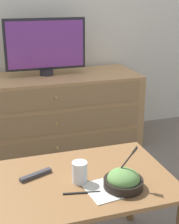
% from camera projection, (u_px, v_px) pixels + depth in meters
% --- Properties ---
extents(ground_plane, '(12.00, 12.00, 0.00)m').
position_uv_depth(ground_plane, '(37.00, 134.00, 3.33)').
color(ground_plane, '#70665B').
extents(dresser, '(1.54, 0.58, 0.64)m').
position_uv_depth(dresser, '(49.00, 112.00, 2.96)').
color(dresser, tan).
rests_on(dresser, ground_plane).
extents(tv, '(0.67, 0.11, 0.47)m').
position_uv_depth(tv, '(45.00, 45.00, 2.81)').
color(tv, '#232328').
rests_on(tv, dresser).
extents(coffee_table, '(0.91, 0.59, 0.49)m').
position_uv_depth(coffee_table, '(74.00, 193.00, 1.60)').
color(coffee_table, olive).
rests_on(coffee_table, ground_plane).
extents(takeout_bowl, '(0.18, 0.18, 0.19)m').
position_uv_depth(takeout_bowl, '(123.00, 181.00, 1.50)').
color(takeout_bowl, black).
rests_on(takeout_bowl, coffee_table).
extents(drink_cup, '(0.07, 0.07, 0.10)m').
position_uv_depth(drink_cup, '(80.00, 173.00, 1.54)').
color(drink_cup, '#9E6638').
rests_on(drink_cup, coffee_table).
extents(napkin, '(0.20, 0.20, 0.00)m').
position_uv_depth(napkin, '(107.00, 189.00, 1.49)').
color(napkin, silver).
rests_on(napkin, coffee_table).
extents(knife, '(0.16, 0.04, 0.01)m').
position_uv_depth(knife, '(82.00, 193.00, 1.47)').
color(knife, black).
rests_on(knife, coffee_table).
extents(remote_control, '(0.16, 0.08, 0.02)m').
position_uv_depth(remote_control, '(36.00, 175.00, 1.60)').
color(remote_control, '#38383D').
rests_on(remote_control, coffee_table).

